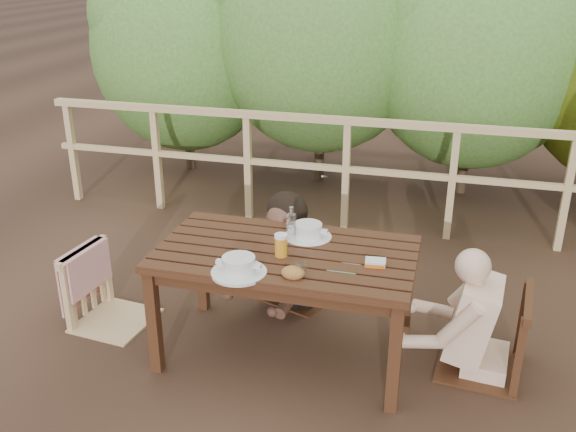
% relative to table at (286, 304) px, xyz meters
% --- Properties ---
extents(ground, '(60.00, 60.00, 0.00)m').
position_rel_table_xyz_m(ground, '(0.00, 0.00, -0.35)').
color(ground, '#472E20').
rests_on(ground, ground).
extents(table, '(1.49, 0.84, 0.69)m').
position_rel_table_xyz_m(table, '(0.00, 0.00, 0.00)').
color(table, '#381E10').
rests_on(table, ground).
extents(chair_left, '(0.52, 0.52, 0.96)m').
position_rel_table_xyz_m(chair_left, '(-1.20, 0.04, 0.13)').
color(chair_left, tan).
rests_on(chair_left, ground).
extents(chair_far, '(0.56, 0.56, 0.88)m').
position_rel_table_xyz_m(chair_far, '(-0.09, 0.68, 0.10)').
color(chair_far, '#381E10').
rests_on(chair_far, ground).
extents(chair_right, '(0.54, 0.54, 0.99)m').
position_rel_table_xyz_m(chair_right, '(1.16, 0.15, 0.15)').
color(chair_right, '#381E10').
rests_on(chair_right, ground).
extents(woman, '(0.71, 0.78, 1.29)m').
position_rel_table_xyz_m(woman, '(-0.09, 0.70, 0.30)').
color(woman, black).
rests_on(woman, ground).
extents(diner_right, '(0.67, 0.57, 1.25)m').
position_rel_table_xyz_m(diner_right, '(1.19, 0.15, 0.28)').
color(diner_right, beige).
rests_on(diner_right, ground).
extents(railing, '(5.60, 0.10, 1.01)m').
position_rel_table_xyz_m(railing, '(0.00, 2.00, 0.16)').
color(railing, tan).
rests_on(railing, ground).
extents(soup_near, '(0.30, 0.30, 0.10)m').
position_rel_table_xyz_m(soup_near, '(-0.18, -0.32, 0.40)').
color(soup_near, white).
rests_on(soup_near, table).
extents(soup_far, '(0.29, 0.29, 0.10)m').
position_rel_table_xyz_m(soup_far, '(0.08, 0.22, 0.39)').
color(soup_far, white).
rests_on(soup_far, table).
extents(bread_roll, '(0.13, 0.10, 0.07)m').
position_rel_table_xyz_m(bread_roll, '(0.12, -0.30, 0.38)').
color(bread_roll, '#9B5D34').
rests_on(bread_roll, table).
extents(beer_glass, '(0.08, 0.08, 0.15)m').
position_rel_table_xyz_m(beer_glass, '(-0.01, -0.07, 0.42)').
color(beer_glass, orange).
rests_on(beer_glass, table).
extents(bottle, '(0.06, 0.06, 0.23)m').
position_rel_table_xyz_m(bottle, '(-0.00, 0.13, 0.46)').
color(bottle, white).
rests_on(bottle, table).
extents(tumbler, '(0.07, 0.07, 0.08)m').
position_rel_table_xyz_m(tumbler, '(0.16, -0.27, 0.38)').
color(tumbler, white).
rests_on(tumbler, table).
extents(butter_tub, '(0.12, 0.09, 0.05)m').
position_rel_table_xyz_m(butter_tub, '(0.53, -0.06, 0.37)').
color(butter_tub, white).
rests_on(butter_tub, table).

